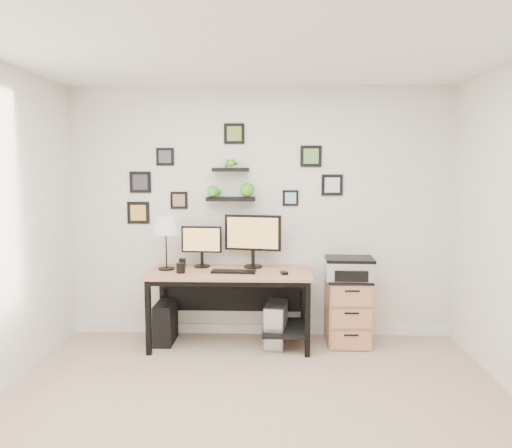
{
  "coord_description": "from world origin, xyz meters",
  "views": [
    {
      "loc": [
        0.14,
        -3.21,
        1.75
      ],
      "look_at": [
        -0.04,
        1.83,
        1.2
      ],
      "focal_mm": 35.0,
      "sensor_mm": 36.0,
      "label": 1
    }
  ],
  "objects_px": {
    "pc_tower_grey": "(276,324)",
    "printer": "(349,268)",
    "monitor_left": "(202,243)",
    "pc_tower_black": "(166,322)",
    "table_lamp": "(166,227)",
    "monitor_right": "(253,236)",
    "desk": "(234,283)",
    "mug": "(181,268)",
    "file_cabinet": "(348,311)"
  },
  "relations": [
    {
      "from": "file_cabinet",
      "to": "desk",
      "type": "bearing_deg",
      "value": -177.09
    },
    {
      "from": "monitor_right",
      "to": "mug",
      "type": "distance_m",
      "value": 0.8
    },
    {
      "from": "pc_tower_grey",
      "to": "file_cabinet",
      "type": "bearing_deg",
      "value": 6.59
    },
    {
      "from": "desk",
      "to": "mug",
      "type": "distance_m",
      "value": 0.55
    },
    {
      "from": "desk",
      "to": "pc_tower_black",
      "type": "bearing_deg",
      "value": 178.19
    },
    {
      "from": "pc_tower_black",
      "to": "printer",
      "type": "distance_m",
      "value": 1.94
    },
    {
      "from": "monitor_right",
      "to": "pc_tower_black",
      "type": "bearing_deg",
      "value": -171.02
    },
    {
      "from": "desk",
      "to": "monitor_left",
      "type": "relative_size",
      "value": 3.77
    },
    {
      "from": "table_lamp",
      "to": "printer",
      "type": "distance_m",
      "value": 1.87
    },
    {
      "from": "mug",
      "to": "file_cabinet",
      "type": "xyz_separation_m",
      "value": [
        1.65,
        0.19,
        -0.46
      ]
    },
    {
      "from": "pc_tower_black",
      "to": "monitor_right",
      "type": "bearing_deg",
      "value": 8.56
    },
    {
      "from": "monitor_left",
      "to": "monitor_right",
      "type": "distance_m",
      "value": 0.53
    },
    {
      "from": "monitor_right",
      "to": "pc_tower_grey",
      "type": "height_order",
      "value": "monitor_right"
    },
    {
      "from": "monitor_right",
      "to": "file_cabinet",
      "type": "relative_size",
      "value": 0.87
    },
    {
      "from": "monitor_left",
      "to": "file_cabinet",
      "type": "xyz_separation_m",
      "value": [
        1.49,
        -0.11,
        -0.66
      ]
    },
    {
      "from": "desk",
      "to": "monitor_right",
      "type": "bearing_deg",
      "value": 41.64
    },
    {
      "from": "monitor_left",
      "to": "monitor_right",
      "type": "xyz_separation_m",
      "value": [
        0.53,
        -0.0,
        0.07
      ]
    },
    {
      "from": "pc_tower_black",
      "to": "file_cabinet",
      "type": "height_order",
      "value": "file_cabinet"
    },
    {
      "from": "monitor_left",
      "to": "mug",
      "type": "distance_m",
      "value": 0.39
    },
    {
      "from": "table_lamp",
      "to": "pc_tower_black",
      "type": "bearing_deg",
      "value": -151.32
    },
    {
      "from": "monitor_left",
      "to": "pc_tower_black",
      "type": "relative_size",
      "value": 1.04
    },
    {
      "from": "monitor_left",
      "to": "table_lamp",
      "type": "bearing_deg",
      "value": -158.89
    },
    {
      "from": "table_lamp",
      "to": "printer",
      "type": "height_order",
      "value": "table_lamp"
    },
    {
      "from": "table_lamp",
      "to": "pc_tower_grey",
      "type": "bearing_deg",
      "value": -3.04
    },
    {
      "from": "monitor_right",
      "to": "pc_tower_grey",
      "type": "distance_m",
      "value": 0.91
    },
    {
      "from": "monitor_right",
      "to": "table_lamp",
      "type": "bearing_deg",
      "value": -171.53
    },
    {
      "from": "monitor_left",
      "to": "printer",
      "type": "xyz_separation_m",
      "value": [
        1.49,
        -0.15,
        -0.22
      ]
    },
    {
      "from": "desk",
      "to": "mug",
      "type": "xyz_separation_m",
      "value": [
        -0.51,
        -0.13,
        0.17
      ]
    },
    {
      "from": "pc_tower_grey",
      "to": "printer",
      "type": "xyz_separation_m",
      "value": [
        0.73,
        0.04,
        0.57
      ]
    },
    {
      "from": "file_cabinet",
      "to": "table_lamp",
      "type": "bearing_deg",
      "value": -179.22
    },
    {
      "from": "table_lamp",
      "to": "mug",
      "type": "height_order",
      "value": "table_lamp"
    },
    {
      "from": "pc_tower_black",
      "to": "file_cabinet",
      "type": "xyz_separation_m",
      "value": [
        1.85,
        0.04,
        0.13
      ]
    },
    {
      "from": "monitor_left",
      "to": "printer",
      "type": "bearing_deg",
      "value": -5.63
    },
    {
      "from": "pc_tower_black",
      "to": "pc_tower_grey",
      "type": "relative_size",
      "value": 0.9
    },
    {
      "from": "monitor_right",
      "to": "pc_tower_grey",
      "type": "bearing_deg",
      "value": -38.19
    },
    {
      "from": "desk",
      "to": "monitor_right",
      "type": "relative_size",
      "value": 2.76
    },
    {
      "from": "monitor_left",
      "to": "printer",
      "type": "distance_m",
      "value": 1.51
    },
    {
      "from": "desk",
      "to": "monitor_left",
      "type": "distance_m",
      "value": 0.53
    },
    {
      "from": "pc_tower_grey",
      "to": "printer",
      "type": "bearing_deg",
      "value": 3.34
    },
    {
      "from": "pc_tower_grey",
      "to": "printer",
      "type": "relative_size",
      "value": 0.94
    },
    {
      "from": "desk",
      "to": "pc_tower_black",
      "type": "relative_size",
      "value": 3.93
    },
    {
      "from": "mug",
      "to": "printer",
      "type": "relative_size",
      "value": 0.2
    },
    {
      "from": "table_lamp",
      "to": "pc_tower_black",
      "type": "relative_size",
      "value": 1.33
    },
    {
      "from": "monitor_left",
      "to": "mug",
      "type": "bearing_deg",
      "value": -119.33
    },
    {
      "from": "monitor_left",
      "to": "pc_tower_grey",
      "type": "distance_m",
      "value": 1.11
    },
    {
      "from": "printer",
      "to": "file_cabinet",
      "type": "bearing_deg",
      "value": 93.53
    },
    {
      "from": "mug",
      "to": "pc_tower_grey",
      "type": "relative_size",
      "value": 0.22
    },
    {
      "from": "mug",
      "to": "printer",
      "type": "height_order",
      "value": "printer"
    },
    {
      "from": "monitor_left",
      "to": "pc_tower_black",
      "type": "bearing_deg",
      "value": -158.45
    },
    {
      "from": "printer",
      "to": "mug",
      "type": "bearing_deg",
      "value": -174.92
    }
  ]
}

